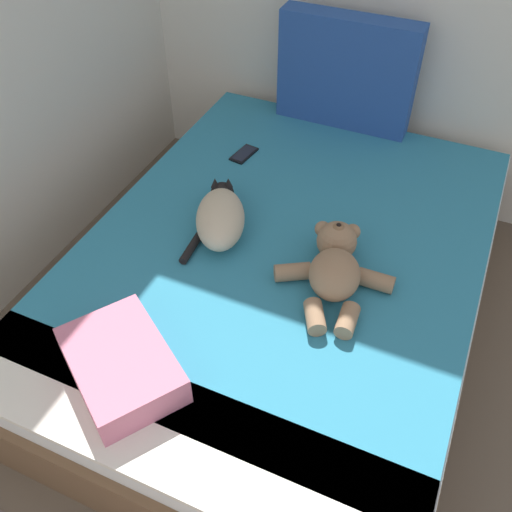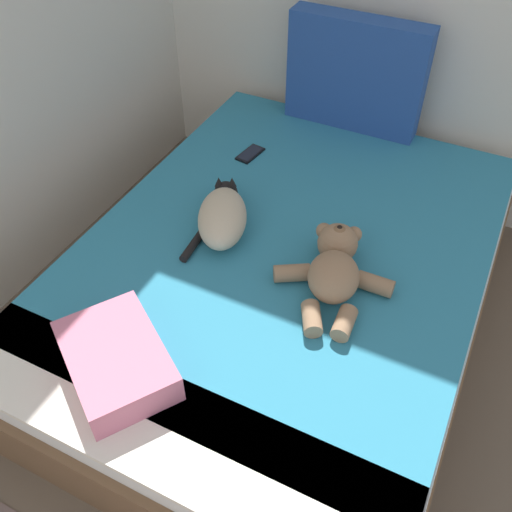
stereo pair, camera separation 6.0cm
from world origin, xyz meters
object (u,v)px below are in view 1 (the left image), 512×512
(patterned_cushion, at_px, (346,72))
(cat, at_px, (220,216))
(cell_phone, at_px, (244,154))
(throw_pillow, at_px, (122,365))
(bed, at_px, (282,284))
(teddy_bear, at_px, (335,266))

(patterned_cushion, relative_size, cat, 1.48)
(cell_phone, bearing_deg, patterned_cushion, 55.27)
(patterned_cushion, bearing_deg, throw_pillow, -95.08)
(cell_phone, relative_size, throw_pillow, 0.39)
(bed, relative_size, cell_phone, 13.26)
(cat, bearing_deg, cell_phone, 105.12)
(teddy_bear, bearing_deg, throw_pillow, -125.19)
(patterned_cushion, distance_m, cell_phone, 0.63)
(bed, xyz_separation_m, cell_phone, (-0.40, 0.49, 0.24))
(teddy_bear, xyz_separation_m, throw_pillow, (-0.47, -0.66, -0.01))
(patterned_cushion, relative_size, teddy_bear, 1.29)
(bed, relative_size, patterned_cushion, 3.18)
(cell_phone, xyz_separation_m, throw_pillow, (0.17, -1.26, 0.05))
(cat, height_order, throw_pillow, cat)
(cat, distance_m, teddy_bear, 0.50)
(cat, xyz_separation_m, throw_pillow, (0.03, -0.74, -0.02))
(teddy_bear, bearing_deg, patterned_cushion, 106.48)
(cell_phone, distance_m, throw_pillow, 1.27)
(teddy_bear, distance_m, cell_phone, 0.88)
(throw_pillow, bearing_deg, bed, 73.33)
(bed, height_order, throw_pillow, throw_pillow)
(patterned_cushion, height_order, throw_pillow, patterned_cushion)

